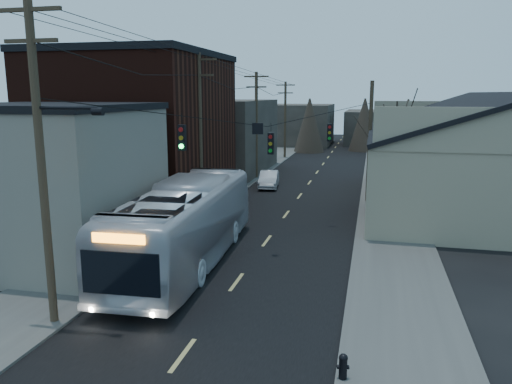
# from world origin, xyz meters

# --- Properties ---
(road_surface) EXTENTS (9.00, 110.00, 0.02)m
(road_surface) POSITION_xyz_m (0.00, 30.00, 0.01)
(road_surface) COLOR black
(road_surface) RESTS_ON ground
(sidewalk_left) EXTENTS (4.00, 110.00, 0.12)m
(sidewalk_left) POSITION_xyz_m (-6.50, 30.00, 0.06)
(sidewalk_left) COLOR #474744
(sidewalk_left) RESTS_ON ground
(sidewalk_right) EXTENTS (4.00, 110.00, 0.12)m
(sidewalk_right) POSITION_xyz_m (6.50, 30.00, 0.06)
(sidewalk_right) COLOR #474744
(sidewalk_right) RESTS_ON ground
(building_clapboard) EXTENTS (8.00, 8.00, 7.00)m
(building_clapboard) POSITION_xyz_m (-9.00, 9.00, 3.50)
(building_clapboard) COLOR #6D645B
(building_clapboard) RESTS_ON ground
(building_brick) EXTENTS (10.00, 12.00, 10.00)m
(building_brick) POSITION_xyz_m (-10.00, 20.00, 5.00)
(building_brick) COLOR black
(building_brick) RESTS_ON ground
(building_left_far) EXTENTS (9.00, 14.00, 7.00)m
(building_left_far) POSITION_xyz_m (-9.50, 36.00, 3.50)
(building_left_far) COLOR #302B27
(building_left_far) RESTS_ON ground
(warehouse) EXTENTS (16.16, 20.60, 7.73)m
(warehouse) POSITION_xyz_m (13.00, 25.00, 2.70)
(warehouse) COLOR gray
(warehouse) RESTS_ON ground
(building_far_left) EXTENTS (10.00, 12.00, 6.00)m
(building_far_left) POSITION_xyz_m (-6.00, 65.00, 3.00)
(building_far_left) COLOR #302B27
(building_far_left) RESTS_ON ground
(building_far_right) EXTENTS (12.00, 14.00, 5.00)m
(building_far_right) POSITION_xyz_m (7.00, 70.00, 2.50)
(building_far_right) COLOR #302B27
(building_far_right) RESTS_ON ground
(bare_tree) EXTENTS (0.40, 0.40, 7.20)m
(bare_tree) POSITION_xyz_m (6.50, 20.00, 3.60)
(bare_tree) COLOR black
(bare_tree) RESTS_ON ground
(utility_lines) EXTENTS (11.24, 45.28, 10.50)m
(utility_lines) POSITION_xyz_m (-3.11, 24.14, 4.95)
(utility_lines) COLOR #382B1E
(utility_lines) RESTS_ON ground
(bus) EXTENTS (3.72, 13.45, 3.71)m
(bus) POSITION_xyz_m (-2.85, 9.75, 1.86)
(bus) COLOR silver
(bus) RESTS_ON ground
(parked_car) EXTENTS (1.94, 4.30, 1.37)m
(parked_car) POSITION_xyz_m (-3.00, 28.99, 0.68)
(parked_car) COLOR #B8BAC0
(parked_car) RESTS_ON ground
(fire_hydrant) EXTENTS (0.34, 0.24, 0.71)m
(fire_hydrant) POSITION_xyz_m (4.70, 1.68, 0.50)
(fire_hydrant) COLOR black
(fire_hydrant) RESTS_ON sidewalk_right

